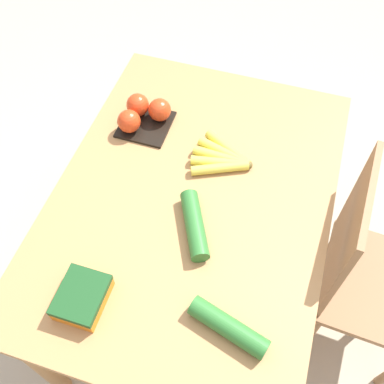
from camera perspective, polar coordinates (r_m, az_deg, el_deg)
ground_plane at (r=2.11m, az=-0.00°, el=-12.44°), size 12.00×12.00×0.00m
dining_table at (r=1.52m, az=-0.00°, el=-3.06°), size 1.21×0.87×0.78m
chair at (r=1.71m, az=20.94°, el=-9.79°), size 0.44×0.43×0.95m
banana_bunch at (r=1.50m, az=3.95°, el=4.33°), size 0.20×0.20×0.03m
tomato_pack at (r=1.60m, az=-6.27°, el=9.82°), size 0.17×0.17×0.09m
carrot_bag at (r=1.27m, az=-13.83°, el=-12.79°), size 0.15×0.12×0.06m
cucumber_near at (r=1.34m, az=0.32°, el=-4.19°), size 0.22×0.15×0.06m
cucumber_far at (r=1.22m, az=4.65°, el=-16.72°), size 0.12×0.23×0.06m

